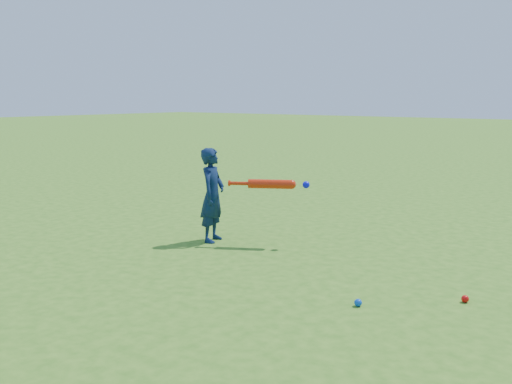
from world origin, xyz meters
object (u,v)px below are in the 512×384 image
(ground_ball_blue, at_px, (358,303))
(bat_swing, at_px, (274,184))
(child, at_px, (212,195))
(ground_ball_red, at_px, (465,299))

(ground_ball_blue, relative_size, bat_swing, 0.08)
(child, distance_m, ground_ball_red, 3.00)
(bat_swing, bearing_deg, child, 175.36)
(child, height_order, ground_ball_blue, child)
(ground_ball_red, relative_size, ground_ball_blue, 0.98)
(ground_ball_red, height_order, bat_swing, bat_swing)
(ground_ball_blue, bearing_deg, child, 159.90)
(ground_ball_blue, bearing_deg, ground_ball_red, 43.53)
(bat_swing, bearing_deg, ground_ball_red, -42.98)
(child, bearing_deg, bat_swing, -84.21)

